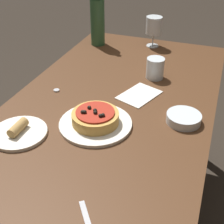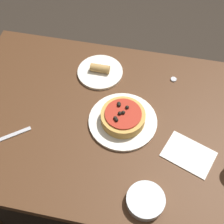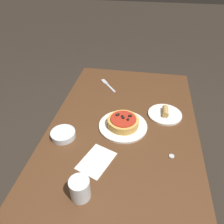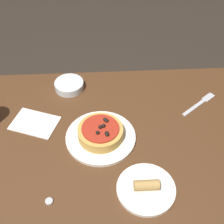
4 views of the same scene
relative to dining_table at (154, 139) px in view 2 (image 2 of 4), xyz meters
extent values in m
plane|color=#2D261E|center=(0.00, 0.00, -0.63)|extent=(14.00, 14.00, 0.00)
cube|color=#4C2D19|center=(0.00, 0.00, 0.07)|extent=(1.52, 0.77, 0.03)
cylinder|color=#4C2D19|center=(0.70, -0.33, -0.29)|extent=(0.06, 0.06, 0.68)
cylinder|color=white|center=(0.12, 0.00, 0.09)|extent=(0.25, 0.25, 0.01)
cylinder|color=gold|center=(0.12, 0.00, 0.12)|extent=(0.16, 0.16, 0.04)
cylinder|color=#A82819|center=(0.12, 0.00, 0.14)|extent=(0.13, 0.13, 0.01)
sphere|color=black|center=(0.14, 0.04, 0.15)|extent=(0.01, 0.01, 0.01)
sphere|color=black|center=(0.15, -0.03, 0.15)|extent=(0.01, 0.01, 0.01)
sphere|color=black|center=(0.14, 0.01, 0.15)|extent=(0.01, 0.01, 0.01)
sphere|color=black|center=(0.12, 0.00, 0.15)|extent=(0.01, 0.01, 0.01)
sphere|color=black|center=(0.11, -0.03, 0.15)|extent=(0.01, 0.01, 0.01)
sphere|color=black|center=(0.15, 0.03, 0.15)|extent=(0.01, 0.01, 0.01)
sphere|color=black|center=(0.15, -0.04, 0.15)|extent=(0.01, 0.01, 0.01)
cylinder|color=silver|center=(0.00, 0.28, 0.10)|extent=(0.12, 0.12, 0.03)
cube|color=#B7B7BC|center=(0.50, 0.13, 0.09)|extent=(0.11, 0.09, 0.00)
cylinder|color=white|center=(0.26, -0.22, 0.09)|extent=(0.19, 0.19, 0.01)
cylinder|color=#B2894C|center=(0.26, -0.22, 0.11)|extent=(0.08, 0.03, 0.03)
cube|color=silver|center=(-0.12, 0.09, 0.09)|extent=(0.20, 0.17, 0.00)
cylinder|color=#B7B7BC|center=(-0.04, -0.24, 0.09)|extent=(0.02, 0.02, 0.01)
camera|label=1|loc=(0.93, 0.35, 0.72)|focal=50.00mm
camera|label=2|loc=(0.04, 0.62, 1.06)|focal=50.00mm
camera|label=3|loc=(-0.73, -0.09, 0.85)|focal=35.00mm
camera|label=4|loc=(0.13, -0.72, 0.96)|focal=50.00mm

